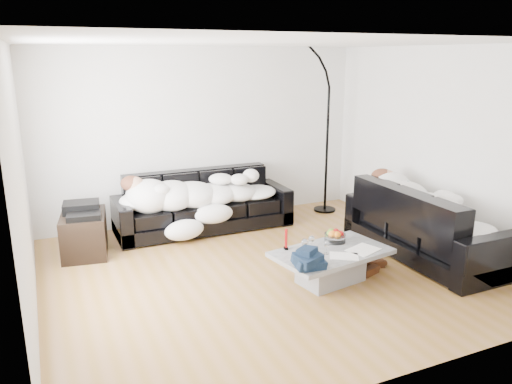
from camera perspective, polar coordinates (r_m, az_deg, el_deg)
name	(u,v)px	position (r m, az deg, el deg)	size (l,w,h in m)	color
ground	(266,271)	(5.98, 1.19, -9.04)	(5.00, 5.00, 0.00)	olive
wall_back	(204,136)	(7.63, -6.02, 6.43)	(5.00, 0.02, 2.60)	silver
wall_left	(21,187)	(5.06, -25.25, 0.50)	(0.02, 4.50, 2.60)	silver
wall_right	(439,148)	(7.00, 20.17, 4.78)	(0.02, 4.50, 2.60)	silver
ceiling	(268,43)	(5.45, 1.34, 16.71)	(5.00, 5.00, 0.00)	white
sofa_back	(203,202)	(7.31, -6.03, -1.10)	(2.53, 0.88, 0.83)	black
sofa_right	(426,222)	(6.66, 18.81, -3.21)	(2.20, 0.94, 0.89)	black
sleeper_back	(204,188)	(7.20, -5.96, 0.48)	(2.14, 0.74, 0.43)	white
sleeper_right	(427,206)	(6.60, 18.97, -1.52)	(1.88, 0.80, 0.46)	white
teal_cushion	(389,188)	(7.03, 14.93, 0.40)	(0.36, 0.30, 0.20)	#0A4646
coffee_table	(331,266)	(5.71, 8.56, -8.39)	(1.28, 0.75, 0.37)	#939699
fruit_bowl	(335,235)	(5.88, 9.03, -4.92)	(0.25, 0.25, 0.15)	white
wine_glass_a	(311,243)	(5.59, 6.35, -5.84)	(0.07, 0.07, 0.17)	white
wine_glass_b	(304,247)	(5.48, 5.56, -6.23)	(0.07, 0.07, 0.17)	white
wine_glass_c	(327,247)	(5.52, 8.08, -6.29)	(0.06, 0.06, 0.15)	white
candle_left	(286,239)	(5.60, 3.40, -5.38)	(0.04, 0.04, 0.23)	maroon
candle_right	(287,240)	(5.58, 3.52, -5.45)	(0.04, 0.04, 0.24)	maroon
newspaper_a	(363,249)	(5.72, 12.15, -6.44)	(0.35, 0.27, 0.01)	silver
newspaper_b	(344,256)	(5.50, 10.02, -7.20)	(0.31, 0.22, 0.01)	silver
navy_jacket	(307,254)	(5.10, 5.82, -7.02)	(0.32, 0.27, 0.16)	black
shoes	(372,267)	(6.13, 13.11, -8.36)	(0.43, 0.31, 0.10)	#472311
av_cabinet	(84,234)	(6.76, -19.02, -4.56)	(0.54, 0.78, 0.54)	black
stereo	(82,209)	(6.66, -19.27, -1.86)	(0.44, 0.34, 0.13)	black
floor_lamp	(327,137)	(8.04, 8.16, 6.25)	(0.89, 0.36, 2.45)	black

